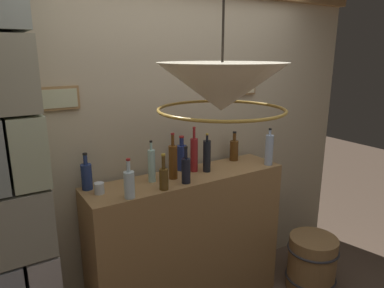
% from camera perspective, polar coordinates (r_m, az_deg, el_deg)
% --- Properties ---
extents(panelled_rear_partition, '(3.72, 0.15, 2.57)m').
position_cam_1_polar(panelled_rear_partition, '(2.70, -3.60, 1.13)').
color(panelled_rear_partition, '#BCAD8E').
rests_on(panelled_rear_partition, ground).
extents(stone_pillar, '(0.40, 0.40, 2.50)m').
position_cam_1_polar(stone_pillar, '(2.26, -27.68, -6.16)').
color(stone_pillar, '#B6C5A5').
rests_on(stone_pillar, ground).
extents(bar_shelf_unit, '(1.52, 0.38, 1.13)m').
position_cam_1_polar(bar_shelf_unit, '(2.79, -0.57, -16.18)').
color(bar_shelf_unit, '#9E7547').
rests_on(bar_shelf_unit, ground).
extents(liquor_bottle_rye, '(0.06, 0.06, 0.24)m').
position_cam_1_polar(liquor_bottle_rye, '(2.28, -4.66, -5.48)').
color(liquor_bottle_rye, '#573D16').
rests_on(liquor_bottle_rye, bar_shelf_unit).
extents(liquor_bottle_tequila, '(0.06, 0.06, 0.30)m').
position_cam_1_polar(liquor_bottle_tequila, '(2.60, 2.46, -1.94)').
color(liquor_bottle_tequila, black).
rests_on(liquor_bottle_tequila, bar_shelf_unit).
extents(liquor_bottle_mezcal, '(0.07, 0.07, 0.25)m').
position_cam_1_polar(liquor_bottle_mezcal, '(2.89, 6.92, -0.93)').
color(liquor_bottle_mezcal, '#583413').
rests_on(liquor_bottle_mezcal, bar_shelf_unit).
extents(liquor_bottle_amaro, '(0.06, 0.06, 0.33)m').
position_cam_1_polar(liquor_bottle_amaro, '(2.45, -3.14, -2.85)').
color(liquor_bottle_amaro, brown).
rests_on(liquor_bottle_amaro, bar_shelf_unit).
extents(liquor_bottle_sherry, '(0.05, 0.05, 0.29)m').
position_cam_1_polar(liquor_bottle_sherry, '(2.41, -6.64, -3.48)').
color(liquor_bottle_sherry, '#AAD6D0').
rests_on(liquor_bottle_sherry, bar_shelf_unit).
extents(liquor_bottle_brandy, '(0.06, 0.06, 0.30)m').
position_cam_1_polar(liquor_bottle_brandy, '(2.82, 12.54, -0.91)').
color(liquor_bottle_brandy, '#A0B5D2').
rests_on(liquor_bottle_brandy, bar_shelf_unit).
extents(liquor_bottle_port, '(0.06, 0.06, 0.26)m').
position_cam_1_polar(liquor_bottle_port, '(2.38, -0.99, -4.26)').
color(liquor_bottle_port, black).
rests_on(liquor_bottle_port, bar_shelf_unit).
extents(liquor_bottle_gin, '(0.07, 0.07, 0.25)m').
position_cam_1_polar(liquor_bottle_gin, '(2.37, -16.92, -5.02)').
color(liquor_bottle_gin, navy).
rests_on(liquor_bottle_gin, bar_shelf_unit).
extents(liquor_bottle_whiskey, '(0.07, 0.07, 0.25)m').
position_cam_1_polar(liquor_bottle_whiskey, '(2.17, -10.26, -6.44)').
color(liquor_bottle_whiskey, silver).
rests_on(liquor_bottle_whiskey, bar_shelf_unit).
extents(liquor_bottle_rum, '(0.06, 0.06, 0.34)m').
position_cam_1_polar(liquor_bottle_rum, '(2.60, 0.35, -1.67)').
color(liquor_bottle_rum, maroon).
rests_on(liquor_bottle_rum, bar_shelf_unit).
extents(liquor_bottle_bourbon, '(0.08, 0.08, 0.27)m').
position_cam_1_polar(liquor_bottle_bourbon, '(2.63, -1.70, -2.10)').
color(liquor_bottle_bourbon, navy).
rests_on(liquor_bottle_bourbon, bar_shelf_unit).
extents(glass_tumbler_rocks, '(0.06, 0.06, 0.07)m').
position_cam_1_polar(glass_tumbler_rocks, '(2.30, -14.98, -7.03)').
color(glass_tumbler_rocks, silver).
rests_on(glass_tumbler_rocks, bar_shelf_unit).
extents(pendant_lamp, '(0.63, 0.63, 0.56)m').
position_cam_1_polar(pendant_lamp, '(1.70, 4.91, 9.08)').
color(pendant_lamp, '#EFE5C6').
extents(wooden_barrel, '(0.43, 0.43, 0.48)m').
position_cam_1_polar(wooden_barrel, '(3.34, 19.04, -17.94)').
color(wooden_barrel, '#9E7547').
rests_on(wooden_barrel, ground).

